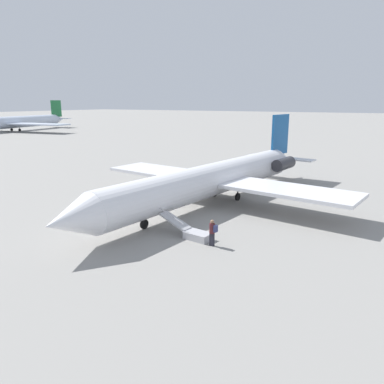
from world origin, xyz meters
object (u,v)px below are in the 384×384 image
Objects in this scene: airplane_main at (217,178)px; passenger at (212,231)px; boarding_stairs at (193,233)px; airplane_far_right at (6,123)px.

passenger is at bearing 32.30° from airplane_main.
airplane_main is at bearing -57.70° from passenger.
boarding_stairs is 2.36× the size of passenger.
passenger is at bearing 52.67° from airplane_far_right.
airplane_far_right is 30.35× the size of passenger.
airplane_far_right reaches higher than passenger.
airplane_far_right is 105.87m from boarding_stairs.
boarding_stairs is 1.96m from passenger.
airplane_main reaches higher than passenger.
airplane_main is 8.01× the size of boarding_stairs.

